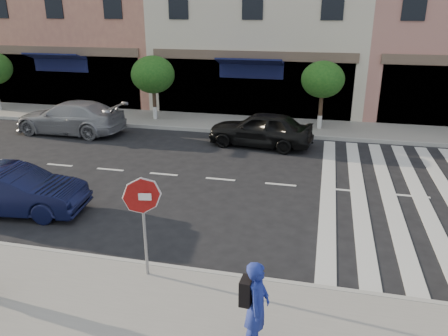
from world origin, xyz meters
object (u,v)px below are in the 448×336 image
stop_sign (142,205)px  car_far_left (70,117)px  car_far_mid (261,129)px  photographer (257,306)px  car_near_mid (13,190)px

stop_sign → car_far_left: 12.60m
car_far_mid → stop_sign: bearing=1.1°
photographer → car_near_mid: bearing=67.1°
stop_sign → car_far_mid: 9.97m
photographer → car_far_mid: size_ratio=0.37×
photographer → car_near_mid: photographer is taller
car_near_mid → car_far_mid: 9.55m
stop_sign → car_near_mid: (-4.84, 2.20, -1.10)m
photographer → car_near_mid: size_ratio=0.40×
photographer → car_far_left: size_ratio=0.31×
stop_sign → photographer: stop_sign is taller
car_near_mid → car_far_left: 8.20m
stop_sign → car_far_left: size_ratio=0.44×
stop_sign → car_far_left: bearing=119.0°
stop_sign → photographer: size_ratio=1.38×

